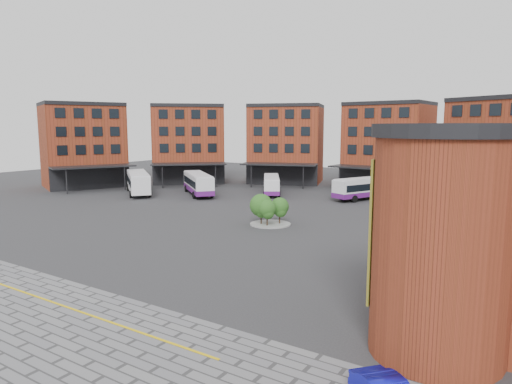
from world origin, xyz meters
The scene contains 10 objects.
ground centered at (0.00, 0.00, 0.00)m, with size 160.00×160.00×0.00m, color #28282B.
yellow_line centered at (2.00, -14.00, 0.03)m, with size 26.00×0.15×0.02m, color gold.
main_building centered at (-4.77, 38.25, 7.23)m, with size 94.14×42.48×14.60m.
tree_island centered at (1.91, 11.60, 1.82)m, with size 4.40×4.40×3.36m.
bus_a centered at (-27.20, 20.21, 2.04)m, with size 11.22×9.78×3.44m.
bus_b centered at (-18.74, 24.67, 1.80)m, with size 10.80×9.61×3.32m.
bus_c centered at (-9.50, 31.38, 1.54)m, with size 7.26×9.80×2.84m.
bus_d centered at (4.72, 34.55, 1.71)m, with size 7.03×11.26×3.16m.
bus_e centered at (16.90, 31.61, 1.69)m, with size 3.71×11.29×3.12m.
bus_f centered at (23.58, 26.49, 1.68)m, with size 8.35×10.48×3.10m.
Camera 1 is at (26.89, -29.32, 10.46)m, focal length 32.00 mm.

